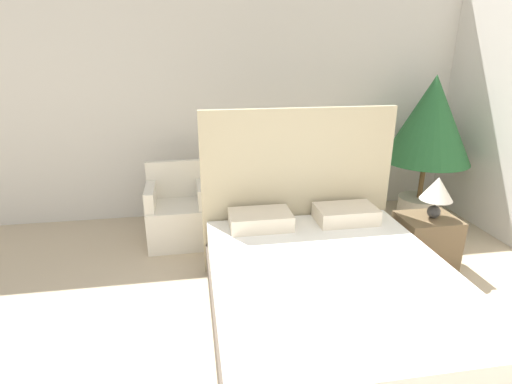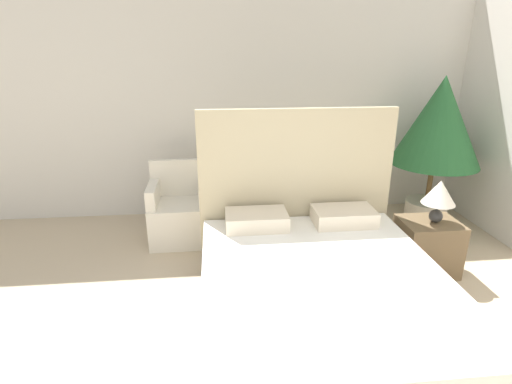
# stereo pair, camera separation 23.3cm
# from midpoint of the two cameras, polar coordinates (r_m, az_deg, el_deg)

# --- Properties ---
(wall_back) EXTENTS (10.00, 0.06, 2.90)m
(wall_back) POSITION_cam_midpoint_polar(r_m,az_deg,el_deg) (5.03, -3.27, 12.97)
(wall_back) COLOR silver
(wall_back) RESTS_ON ground_plane
(bed) EXTENTS (1.81, 2.13, 1.56)m
(bed) POSITION_cam_midpoint_polar(r_m,az_deg,el_deg) (3.17, 8.12, -13.62)
(bed) COLOR #4C4238
(bed) RESTS_ON ground_plane
(armchair_near_window_left) EXTENTS (0.65, 0.57, 0.88)m
(armchair_near_window_left) POSITION_cam_midpoint_polar(r_m,az_deg,el_deg) (4.51, -12.53, -3.53)
(armchair_near_window_left) COLOR silver
(armchair_near_window_left) RESTS_ON ground_plane
(armchair_near_window_right) EXTENTS (0.67, 0.60, 0.88)m
(armchair_near_window_right) POSITION_cam_midpoint_polar(r_m,az_deg,el_deg) (4.54, -0.51, -2.83)
(armchair_near_window_right) COLOR silver
(armchair_near_window_right) RESTS_ON ground_plane
(potted_palm) EXTENTS (1.01, 1.01, 1.77)m
(potted_palm) POSITION_cam_midpoint_polar(r_m,az_deg,el_deg) (5.13, 22.40, 8.78)
(potted_palm) COLOR beige
(potted_palm) RESTS_ON ground_plane
(nightstand) EXTENTS (0.53, 0.43, 0.53)m
(nightstand) POSITION_cam_midpoint_polar(r_m,az_deg,el_deg) (4.23, 21.55, -6.65)
(nightstand) COLOR brown
(nightstand) RESTS_ON ground_plane
(table_lamp) EXTENTS (0.30, 0.30, 0.41)m
(table_lamp) POSITION_cam_midpoint_polar(r_m,az_deg,el_deg) (4.04, 22.98, 0.17)
(table_lamp) COLOR #333333
(table_lamp) RESTS_ON nightstand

